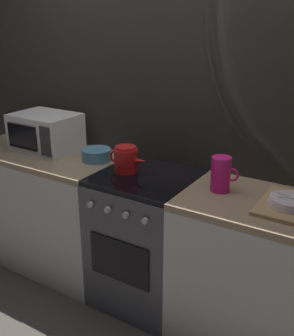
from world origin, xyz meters
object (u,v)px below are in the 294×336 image
stove_unit (146,239)px  kettle (126,159)px  microwave (46,132)px  dish_pile (290,204)px  mixing_bowl (96,155)px  pitcher (221,174)px

stove_unit → kettle: bearing=-177.5°
microwave → dish_pile: 1.76m
microwave → kettle: size_ratio=1.62×
mixing_bowl → pitcher: 0.92m
stove_unit → mixing_bowl: size_ratio=4.50×
kettle → mixing_bowl: kettle is taller
microwave → mixing_bowl: 0.46m
pitcher → microwave: bearing=179.2°
stove_unit → microwave: size_ratio=1.96×
kettle → microwave: bearing=176.1°
stove_unit → dish_pile: size_ratio=2.25×
stove_unit → kettle: (-0.14, -0.01, 0.53)m
microwave → dish_pile: microwave is taller
kettle → pitcher: size_ratio=1.42×
kettle → mixing_bowl: size_ratio=1.42×
microwave → mixing_bowl: microwave is taller
dish_pile → pitcher: bearing=177.1°
stove_unit → mixing_bowl: 0.66m
microwave → kettle: microwave is taller
microwave → pitcher: size_ratio=2.30×
kettle → dish_pile: bearing=0.7°
microwave → dish_pile: bearing=-1.3°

